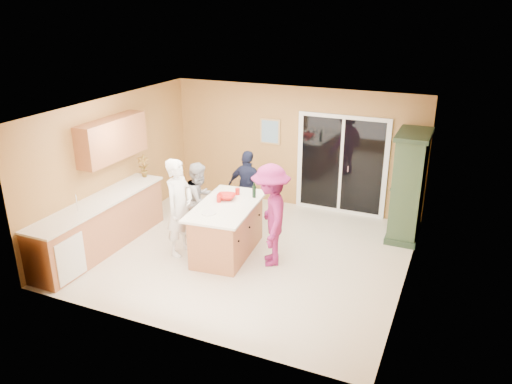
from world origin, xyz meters
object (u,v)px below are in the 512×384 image
at_px(kitchen_island, 227,230).
at_px(woman_navy, 248,188).
at_px(green_hutch, 409,187).
at_px(woman_white, 179,207).
at_px(woman_magenta, 271,215).
at_px(woman_grey, 200,200).

xyz_separation_m(kitchen_island, woman_navy, (-0.18, 1.31, 0.32)).
distance_m(green_hutch, woman_white, 4.22).
distance_m(green_hutch, woman_magenta, 2.79).
xyz_separation_m(kitchen_island, woman_grey, (-0.78, 0.43, 0.29)).
height_order(kitchen_island, woman_navy, woman_navy).
xyz_separation_m(woman_grey, woman_navy, (0.60, 0.88, 0.03)).
bearing_deg(green_hutch, woman_white, -147.24).
height_order(green_hutch, woman_magenta, green_hutch).
distance_m(woman_navy, woman_magenta, 1.68).
relative_size(kitchen_island, woman_grey, 1.27).
bearing_deg(woman_grey, woman_white, 179.75).
xyz_separation_m(green_hutch, woman_white, (-3.55, -2.28, -0.12)).
bearing_deg(woman_magenta, kitchen_island, -116.46).
relative_size(green_hutch, woman_navy, 1.34).
distance_m(kitchen_island, green_hutch, 3.46).
bearing_deg(woman_grey, woman_magenta, -107.62).
relative_size(woman_grey, woman_magenta, 0.83).
xyz_separation_m(woman_white, woman_grey, (-0.02, 0.75, -0.14)).
distance_m(kitchen_island, woman_grey, 0.94).
height_order(kitchen_island, green_hutch, green_hutch).
relative_size(woman_navy, woman_magenta, 0.86).
xyz_separation_m(woman_white, woman_magenta, (1.59, 0.30, 0.01)).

